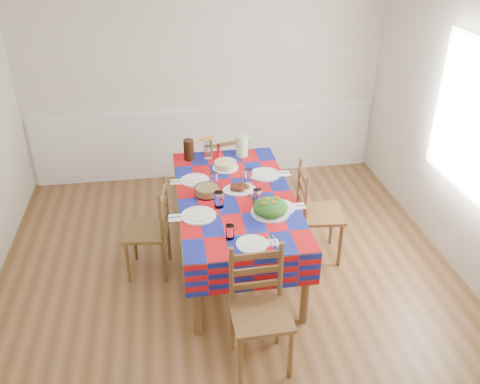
# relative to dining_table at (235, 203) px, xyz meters

# --- Properties ---
(room) EXTENTS (4.58, 5.08, 2.78)m
(room) POSITION_rel_dining_table_xyz_m (-0.09, -0.47, 0.65)
(room) COLOR brown
(room) RESTS_ON ground
(wainscot) EXTENTS (4.41, 0.06, 0.92)m
(wainscot) POSITION_rel_dining_table_xyz_m (-0.09, 2.01, -0.22)
(wainscot) COLOR white
(wainscot) RESTS_ON room
(window_right) EXTENTS (0.00, 1.40, 1.40)m
(window_right) POSITION_rel_dining_table_xyz_m (2.14, -0.17, 0.80)
(window_right) COLOR white
(window_right) RESTS_ON room
(dining_table) EXTENTS (1.10, 2.04, 0.79)m
(dining_table) POSITION_rel_dining_table_xyz_m (0.00, 0.00, 0.00)
(dining_table) COLOR brown
(dining_table) RESTS_ON room
(setting_near_head) EXTENTS (0.42, 0.28, 0.12)m
(setting_near_head) POSITION_rel_dining_table_xyz_m (-0.04, -0.79, 0.12)
(setting_near_head) COLOR white
(setting_near_head) RESTS_ON dining_table
(setting_left_near) EXTENTS (0.57, 0.34, 0.15)m
(setting_left_near) POSITION_rel_dining_table_xyz_m (-0.31, -0.28, 0.12)
(setting_left_near) COLOR white
(setting_left_near) RESTS_ON dining_table
(setting_left_far) EXTENTS (0.52, 0.31, 0.14)m
(setting_left_far) POSITION_rel_dining_table_xyz_m (-0.30, 0.29, 0.12)
(setting_left_far) COLOR white
(setting_left_far) RESTS_ON dining_table
(setting_right_near) EXTENTS (0.54, 0.31, 0.14)m
(setting_right_near) POSITION_rel_dining_table_xyz_m (0.30, -0.26, 0.12)
(setting_right_near) COLOR white
(setting_right_near) RESTS_ON dining_table
(setting_right_far) EXTENTS (0.58, 0.34, 0.15)m
(setting_right_far) POSITION_rel_dining_table_xyz_m (0.29, 0.30, 0.12)
(setting_right_far) COLOR white
(setting_right_far) RESTS_ON dining_table
(meat_platter) EXTENTS (0.33, 0.23, 0.06)m
(meat_platter) POSITION_rel_dining_table_xyz_m (0.05, 0.07, 0.11)
(meat_platter) COLOR white
(meat_platter) RESTS_ON dining_table
(salad_platter) EXTENTS (0.34, 0.34, 0.14)m
(salad_platter) POSITION_rel_dining_table_xyz_m (0.26, -0.38, 0.14)
(salad_platter) COLOR white
(salad_platter) RESTS_ON dining_table
(pasta_bowl) EXTENTS (0.23, 0.23, 0.08)m
(pasta_bowl) POSITION_rel_dining_table_xyz_m (-0.26, 0.04, 0.13)
(pasta_bowl) COLOR white
(pasta_bowl) RESTS_ON dining_table
(cake) EXTENTS (0.27, 0.27, 0.08)m
(cake) POSITION_rel_dining_table_xyz_m (-0.02, 0.57, 0.12)
(cake) COLOR white
(cake) RESTS_ON dining_table
(serving_utensils) EXTENTS (0.16, 0.36, 0.01)m
(serving_utensils) POSITION_rel_dining_table_xyz_m (0.19, -0.13, 0.09)
(serving_utensils) COLOR black
(serving_utensils) RESTS_ON dining_table
(flower_vase) EXTENTS (0.17, 0.14, 0.27)m
(flower_vase) POSITION_rel_dining_table_xyz_m (-0.18, 0.85, 0.20)
(flower_vase) COLOR white
(flower_vase) RESTS_ON dining_table
(hot_sauce) EXTENTS (0.04, 0.04, 0.15)m
(hot_sauce) POSITION_rel_dining_table_xyz_m (-0.06, 0.86, 0.16)
(hot_sauce) COLOR #B70E20
(hot_sauce) RESTS_ON dining_table
(green_pitcher) EXTENTS (0.14, 0.14, 0.23)m
(green_pitcher) POSITION_rel_dining_table_xyz_m (0.20, 0.85, 0.21)
(green_pitcher) COLOR #B7EAA5
(green_pitcher) RESTS_ON dining_table
(tea_pitcher) EXTENTS (0.11, 0.11, 0.22)m
(tea_pitcher) POSITION_rel_dining_table_xyz_m (-0.38, 0.84, 0.20)
(tea_pitcher) COLOR black
(tea_pitcher) RESTS_ON dining_table
(name_card) EXTENTS (0.08, 0.03, 0.02)m
(name_card) POSITION_rel_dining_table_xyz_m (0.02, -0.96, 0.10)
(name_card) COLOR white
(name_card) RESTS_ON dining_table
(chair_near) EXTENTS (0.46, 0.44, 1.01)m
(chair_near) POSITION_rel_dining_table_xyz_m (-0.00, -1.28, -0.21)
(chair_near) COLOR brown
(chair_near) RESTS_ON room
(chair_far) EXTENTS (0.48, 0.47, 0.88)m
(chair_far) POSITION_rel_dining_table_xyz_m (0.01, 1.29, -0.27)
(chair_far) COLOR brown
(chair_far) RESTS_ON room
(chair_left) EXTENTS (0.46, 0.48, 0.96)m
(chair_left) POSITION_rel_dining_table_xyz_m (-0.81, -0.01, -0.23)
(chair_left) COLOR brown
(chair_left) RESTS_ON room
(chair_right) EXTENTS (0.47, 0.49, 1.02)m
(chair_right) POSITION_rel_dining_table_xyz_m (0.81, 0.00, -0.20)
(chair_right) COLOR brown
(chair_right) RESTS_ON room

